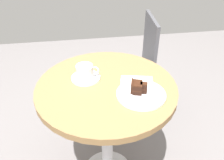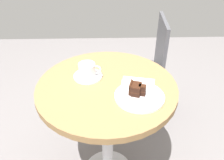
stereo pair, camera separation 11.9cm
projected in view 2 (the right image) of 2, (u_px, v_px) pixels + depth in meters
The scene contains 9 objects.
cafe_table at pixel (107, 103), 1.30m from camera, with size 0.73×0.73×0.74m.
saucer at pixel (88, 76), 1.28m from camera, with size 0.15×0.15×0.01m.
coffee_cup at pixel (87, 69), 1.26m from camera, with size 0.12×0.09×0.07m.
teaspoon at pixel (98, 73), 1.29m from camera, with size 0.07×0.08×0.00m.
cake_plate at pixel (139, 96), 1.13m from camera, with size 0.24×0.24×0.01m.
cake_slice at pixel (136, 89), 1.12m from camera, with size 0.09×0.07×0.06m.
fork at pixel (127, 92), 1.14m from camera, with size 0.05×0.14×0.00m.
napkin at pixel (137, 88), 1.20m from camera, with size 0.20×0.20×0.00m.
cafe_chair at pixel (148, 64), 1.85m from camera, with size 0.40×0.40×0.87m.
Camera 2 is at (0.00, -0.99, 1.46)m, focal length 38.00 mm.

